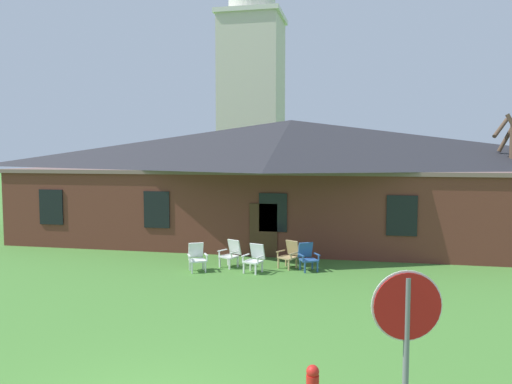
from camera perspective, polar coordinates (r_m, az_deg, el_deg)
name	(u,v)px	position (r m, az deg, el deg)	size (l,w,h in m)	color
brick_building	(291,178)	(24.00, 4.02, 1.68)	(24.99, 10.40, 5.64)	brown
dome_tower	(252,85)	(41.52, -0.48, 12.29)	(5.18, 5.18, 21.03)	beige
stop_sign	(406,340)	(6.01, 16.96, -15.99)	(0.79, 0.23, 2.75)	slate
lawn_chair_by_porch	(197,256)	(17.27, -6.85, -7.39)	(0.82, 0.86, 0.96)	white
lawn_chair_near_door	(231,253)	(17.78, -2.90, -7.03)	(0.81, 0.85, 0.96)	silver
lawn_chair_left_end	(255,258)	(16.96, -0.14, -7.58)	(0.75, 0.81, 0.96)	white
lawn_chair_middle	(290,254)	(17.63, 3.90, -7.13)	(0.83, 0.86, 0.96)	tan
lawn_chair_right_end	(307,256)	(17.29, 5.95, -7.37)	(0.82, 0.86, 0.96)	#2D5693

